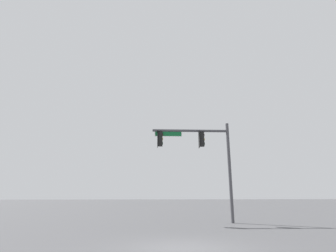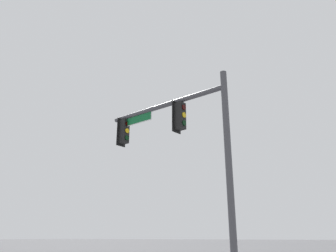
% 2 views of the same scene
% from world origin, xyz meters
% --- Properties ---
extents(ground_plane, '(400.00, 400.00, 0.00)m').
position_xyz_m(ground_plane, '(0.00, 0.00, 0.00)').
color(ground_plane, '#474749').
extents(signal_pole_near, '(5.83, 1.25, 7.31)m').
position_xyz_m(signal_pole_near, '(-3.89, -8.75, 5.23)').
color(signal_pole_near, '#47474C').
rests_on(signal_pole_near, ground_plane).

